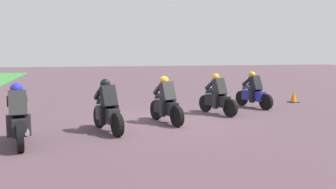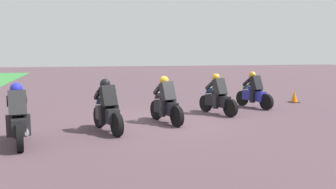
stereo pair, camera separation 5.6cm
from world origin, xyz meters
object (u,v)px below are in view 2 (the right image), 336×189
Objects in this scene: rider_lane_a at (254,93)px; rider_lane_b at (218,97)px; rider_lane_e at (18,119)px; traffic_cone at (294,97)px; rider_lane_c at (166,104)px; rider_lane_d at (107,110)px.

rider_lane_b is at bearing 102.08° from rider_lane_a.
rider_lane_b is 6.99m from rider_lane_e.
traffic_cone is (4.41, -11.28, -0.37)m from rider_lane_e.
rider_lane_c is at bearing 111.98° from traffic_cone.
rider_lane_e is at bearing 96.39° from rider_lane_b.
traffic_cone is (3.60, -9.04, -0.37)m from rider_lane_d.
rider_lane_a and rider_lane_e have the same top height.
rider_lane_b is 0.99× the size of rider_lane_c.
rider_lane_a is 1.00× the size of rider_lane_c.
rider_lane_a is 4.89m from rider_lane_c.
rider_lane_b is 2.52m from rider_lane_c.
rider_lane_a is at bearing 107.42° from traffic_cone.
rider_lane_e is at bearing 99.18° from rider_lane_a.
traffic_cone is (1.84, -4.77, -0.37)m from rider_lane_b.
rider_lane_b is 1.00× the size of rider_lane_d.
rider_lane_c is 4.48m from rider_lane_e.
rider_lane_a is 0.99× the size of rider_lane_e.
rider_lane_b and rider_lane_e have the same top height.
rider_lane_d is 9.74m from traffic_cone.
rider_lane_b is at bearing -81.88° from rider_lane_d.
rider_lane_b is 0.98× the size of rider_lane_e.
rider_lane_d is (-2.77, 6.41, 0.00)m from rider_lane_a.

